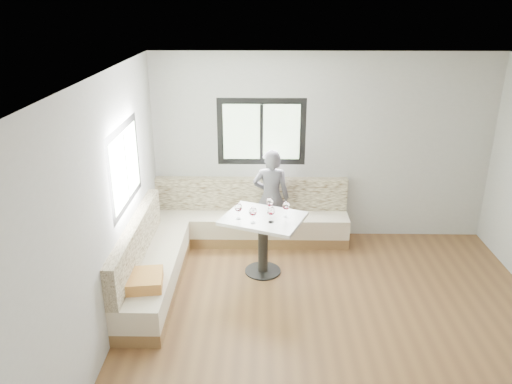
% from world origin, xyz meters
% --- Properties ---
extents(room, '(5.01, 5.01, 2.81)m').
position_xyz_m(room, '(-0.08, 0.08, 1.41)').
color(room, brown).
rests_on(room, ground).
extents(banquette, '(2.90, 2.80, 0.95)m').
position_xyz_m(banquette, '(-1.59, 1.62, 0.33)').
color(banquette, olive).
rests_on(banquette, ground).
extents(table, '(1.21, 1.09, 0.82)m').
position_xyz_m(table, '(-0.87, 1.31, 0.61)').
color(table, black).
rests_on(table, ground).
extents(person, '(0.57, 0.40, 1.48)m').
position_xyz_m(person, '(-0.75, 2.17, 0.74)').
color(person, '#4A484E').
rests_on(person, ground).
extents(olive_ramekin, '(0.09, 0.09, 0.04)m').
position_xyz_m(olive_ramekin, '(-1.01, 1.44, 0.84)').
color(olive_ramekin, white).
rests_on(olive_ramekin, table).
extents(wine_glass_a, '(0.10, 0.10, 0.21)m').
position_xyz_m(wine_glass_a, '(-1.19, 1.26, 0.97)').
color(wine_glass_a, white).
rests_on(wine_glass_a, table).
extents(wine_glass_b, '(0.10, 0.10, 0.21)m').
position_xyz_m(wine_glass_b, '(-1.00, 1.13, 0.97)').
color(wine_glass_b, white).
rests_on(wine_glass_b, table).
extents(wine_glass_c, '(0.10, 0.10, 0.21)m').
position_xyz_m(wine_glass_c, '(-0.77, 1.15, 0.97)').
color(wine_glass_c, white).
rests_on(wine_glass_c, table).
extents(wine_glass_d, '(0.10, 0.10, 0.21)m').
position_xyz_m(wine_glass_d, '(-0.78, 1.44, 0.97)').
color(wine_glass_d, white).
rests_on(wine_glass_d, table).
extents(wine_glass_e, '(0.10, 0.10, 0.21)m').
position_xyz_m(wine_glass_e, '(-0.57, 1.33, 0.97)').
color(wine_glass_e, white).
rests_on(wine_glass_e, table).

